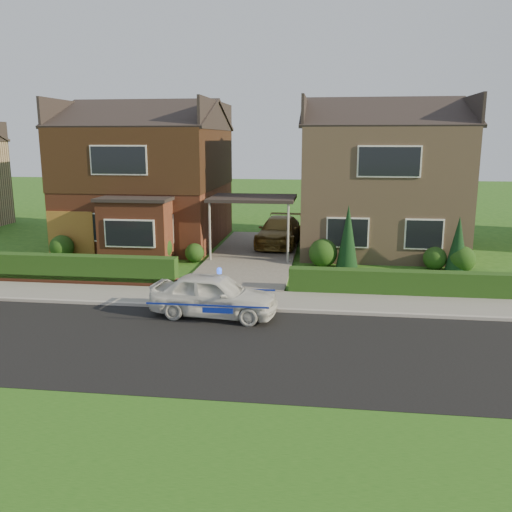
# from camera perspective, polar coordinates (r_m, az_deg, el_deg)

# --- Properties ---
(ground) EXTENTS (120.00, 120.00, 0.00)m
(ground) POSITION_cam_1_polar(r_m,az_deg,el_deg) (14.51, -6.23, -9.32)
(ground) COLOR #204E14
(ground) RESTS_ON ground
(road) EXTENTS (60.00, 6.00, 0.02)m
(road) POSITION_cam_1_polar(r_m,az_deg,el_deg) (14.51, -6.23, -9.32)
(road) COLOR black
(road) RESTS_ON ground
(kerb) EXTENTS (60.00, 0.16, 0.12)m
(kerb) POSITION_cam_1_polar(r_m,az_deg,el_deg) (17.29, -3.87, -5.47)
(kerb) COLOR #9E9993
(kerb) RESTS_ON ground
(sidewalk) EXTENTS (60.00, 2.00, 0.10)m
(sidewalk) POSITION_cam_1_polar(r_m,az_deg,el_deg) (18.28, -3.23, -4.51)
(sidewalk) COLOR slate
(sidewalk) RESTS_ON ground
(grass_verge) EXTENTS (60.00, 4.00, 0.01)m
(grass_verge) POSITION_cam_1_polar(r_m,az_deg,el_deg) (10.22, -13.17, -19.42)
(grass_verge) COLOR #204E14
(grass_verge) RESTS_ON ground
(driveway) EXTENTS (3.80, 12.00, 0.12)m
(driveway) POSITION_cam_1_polar(r_m,az_deg,el_deg) (24.88, -0.33, 0.05)
(driveway) COLOR #666059
(driveway) RESTS_ON ground
(house_left) EXTENTS (7.50, 9.53, 7.25)m
(house_left) POSITION_cam_1_polar(r_m,az_deg,el_deg) (28.52, -11.27, 8.98)
(house_left) COLOR brown
(house_left) RESTS_ON ground
(house_right) EXTENTS (7.50, 8.06, 7.25)m
(house_right) POSITION_cam_1_polar(r_m,az_deg,el_deg) (27.26, 12.84, 8.46)
(house_right) COLOR #9A7A5E
(house_right) RESTS_ON ground
(carport_link) EXTENTS (3.80, 3.00, 2.77)m
(carport_link) POSITION_cam_1_polar(r_m,az_deg,el_deg) (24.42, -0.35, 5.99)
(carport_link) COLOR black
(carport_link) RESTS_ON ground
(garage_door) EXTENTS (2.20, 0.10, 2.10)m
(garage_door) POSITION_cam_1_polar(r_m,az_deg,el_deg) (26.12, -18.90, 2.18)
(garage_door) COLOR brown
(garage_door) RESTS_ON ground
(dwarf_wall) EXTENTS (7.70, 0.25, 0.36)m
(dwarf_wall) POSITION_cam_1_polar(r_m,az_deg,el_deg) (21.14, -18.28, -2.44)
(dwarf_wall) COLOR brown
(dwarf_wall) RESTS_ON ground
(hedge_left) EXTENTS (7.50, 0.55, 0.90)m
(hedge_left) POSITION_cam_1_polar(r_m,az_deg,el_deg) (21.32, -18.07, -2.81)
(hedge_left) COLOR black
(hedge_left) RESTS_ON ground
(hedge_right) EXTENTS (7.50, 0.55, 0.80)m
(hedge_right) POSITION_cam_1_polar(r_m,az_deg,el_deg) (19.37, 14.65, -4.09)
(hedge_right) COLOR black
(hedge_right) RESTS_ON ground
(shrub_left_far) EXTENTS (1.08, 1.08, 1.08)m
(shrub_left_far) POSITION_cam_1_polar(r_m,az_deg,el_deg) (25.92, -19.76, 0.90)
(shrub_left_far) COLOR black
(shrub_left_far) RESTS_ON ground
(shrub_left_mid) EXTENTS (1.32, 1.32, 1.32)m
(shrub_left_mid) POSITION_cam_1_polar(r_m,az_deg,el_deg) (24.00, -10.39, 0.85)
(shrub_left_mid) COLOR black
(shrub_left_mid) RESTS_ON ground
(shrub_left_near) EXTENTS (0.84, 0.84, 0.84)m
(shrub_left_near) POSITION_cam_1_polar(r_m,az_deg,el_deg) (23.90, -6.49, 0.34)
(shrub_left_near) COLOR black
(shrub_left_near) RESTS_ON ground
(shrub_right_near) EXTENTS (1.20, 1.20, 1.20)m
(shrub_right_near) POSITION_cam_1_polar(r_m,az_deg,el_deg) (22.99, 7.06, 0.31)
(shrub_right_near) COLOR black
(shrub_right_near) RESTS_ON ground
(shrub_right_mid) EXTENTS (0.96, 0.96, 0.96)m
(shrub_right_mid) POSITION_cam_1_polar(r_m,az_deg,el_deg) (23.55, 18.32, -0.23)
(shrub_right_mid) COLOR black
(shrub_right_mid) RESTS_ON ground
(shrub_right_far) EXTENTS (1.08, 1.08, 1.08)m
(shrub_right_far) POSITION_cam_1_polar(r_m,az_deg,el_deg) (23.47, 20.86, -0.31)
(shrub_right_far) COLOR black
(shrub_right_far) RESTS_ON ground
(conifer_a) EXTENTS (0.90, 0.90, 2.60)m
(conifer_a) POSITION_cam_1_polar(r_m,az_deg,el_deg) (22.68, 9.63, 1.87)
(conifer_a) COLOR black
(conifer_a) RESTS_ON ground
(conifer_b) EXTENTS (0.90, 0.90, 2.20)m
(conifer_b) POSITION_cam_1_polar(r_m,az_deg,el_deg) (23.31, 20.48, 1.04)
(conifer_b) COLOR black
(conifer_b) RESTS_ON ground
(police_car) EXTENTS (3.57, 4.03, 1.49)m
(police_car) POSITION_cam_1_polar(r_m,az_deg,el_deg) (16.51, -4.44, -4.15)
(police_car) COLOR silver
(police_car) RESTS_ON ground
(driveway_car) EXTENTS (2.22, 4.82, 1.37)m
(driveway_car) POSITION_cam_1_polar(r_m,az_deg,el_deg) (27.01, 2.47, 2.61)
(driveway_car) COLOR brown
(driveway_car) RESTS_ON driveway
(potted_plant_a) EXTENTS (0.46, 0.40, 0.74)m
(potted_plant_a) POSITION_cam_1_polar(r_m,az_deg,el_deg) (23.18, -24.18, -1.18)
(potted_plant_a) COLOR gray
(potted_plant_a) RESTS_ON ground
(potted_plant_b) EXTENTS (0.55, 0.50, 0.82)m
(potted_plant_b) POSITION_cam_1_polar(r_m,az_deg,el_deg) (21.88, -18.50, -1.36)
(potted_plant_b) COLOR gray
(potted_plant_b) RESTS_ON ground
(potted_plant_c) EXTENTS (0.56, 0.56, 0.86)m
(potted_plant_c) POSITION_cam_1_polar(r_m,az_deg,el_deg) (21.37, -15.54, -1.43)
(potted_plant_c) COLOR gray
(potted_plant_c) RESTS_ON ground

